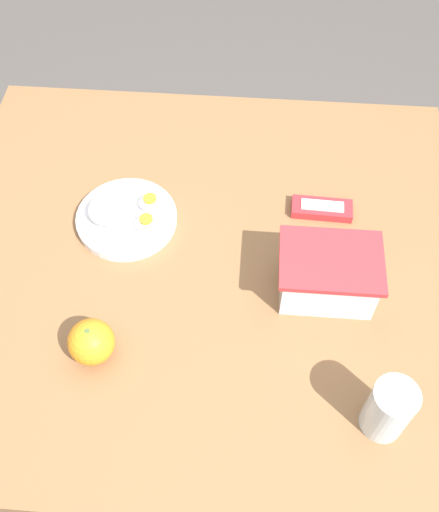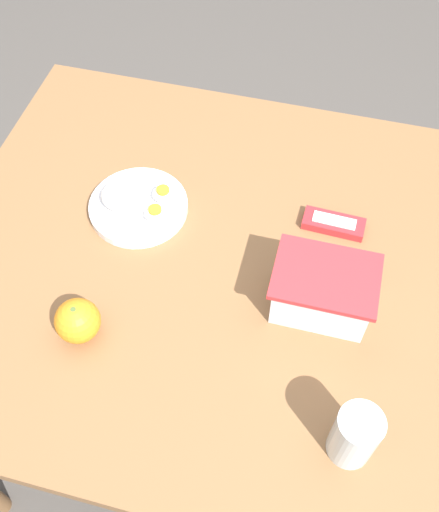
# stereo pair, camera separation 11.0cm
# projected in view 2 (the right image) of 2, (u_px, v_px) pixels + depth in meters

# --- Properties ---
(ground_plane) EXTENTS (10.00, 10.00, 0.00)m
(ground_plane) POSITION_uv_depth(u_px,v_px,m) (209.00, 401.00, 1.73)
(ground_plane) COLOR #4C4742
(table) EXTENTS (1.00, 0.93, 0.73)m
(table) POSITION_uv_depth(u_px,v_px,m) (204.00, 279.00, 1.20)
(table) COLOR brown
(table) RESTS_ON ground_plane
(food_container) EXTENTS (0.18, 0.13, 0.10)m
(food_container) POSITION_uv_depth(u_px,v_px,m) (322.00, 292.00, 1.04)
(food_container) COLOR white
(food_container) RESTS_ON table
(orange_fruit) EXTENTS (0.08, 0.08, 0.08)m
(orange_fruit) POSITION_uv_depth(u_px,v_px,m) (78.00, 321.00, 1.01)
(orange_fruit) COLOR orange
(orange_fruit) RESTS_ON table
(rice_plate) EXTENTS (0.20, 0.20, 0.05)m
(rice_plate) POSITION_uv_depth(u_px,v_px,m) (137.00, 204.00, 1.18)
(rice_plate) COLOR white
(rice_plate) RESTS_ON table
(candy_bar) EXTENTS (0.12, 0.05, 0.02)m
(candy_bar) POSITION_uv_depth(u_px,v_px,m) (334.00, 224.00, 1.17)
(candy_bar) COLOR #B7282D
(candy_bar) RESTS_ON table
(drinking_glass) EXTENTS (0.07, 0.07, 0.11)m
(drinking_glass) POSITION_uv_depth(u_px,v_px,m) (355.00, 435.00, 0.88)
(drinking_glass) COLOR silver
(drinking_glass) RESTS_ON table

